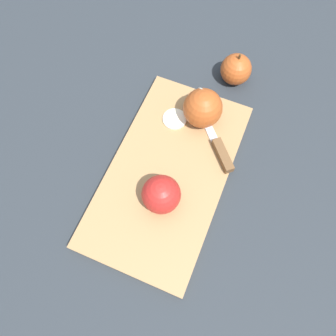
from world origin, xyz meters
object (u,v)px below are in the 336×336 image
object	(u,v)px
apple_half_right	(201,107)
knife	(220,150)
apple_half_left	(161,194)
apple_whole	(236,69)

from	to	relation	value
apple_half_right	knife	size ratio (longest dim) A/B	0.58
apple_half_left	knife	world-z (taller)	apple_half_left
knife	apple_half_right	bearing A→B (deg)	6.19
apple_half_left	apple_half_right	world-z (taller)	apple_half_right
knife	apple_whole	world-z (taller)	apple_whole
apple_half_left	apple_whole	world-z (taller)	apple_half_left
apple_half_left	knife	bearing A→B (deg)	77.86
apple_half_left	knife	distance (m)	0.16
knife	apple_half_left	bearing A→B (deg)	112.20
apple_half_right	apple_whole	distance (m)	0.15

